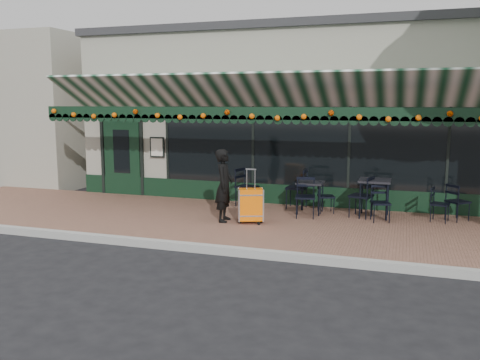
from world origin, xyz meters
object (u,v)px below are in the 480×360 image
(suitcase, at_px, (251,205))
(chair_b_right, at_px, (326,197))
(chair_a_right, at_px, (440,205))
(chair_a_left, at_px, (361,196))
(chair_b_left, at_px, (297,188))
(cafe_table_a, at_px, (375,183))
(cafe_table_b, at_px, (310,185))
(chair_a_extra, at_px, (458,202))
(chair_b_front, at_px, (305,197))
(woman, at_px, (224,185))
(chair_a_front, at_px, (380,203))
(chair_solo, at_px, (247,187))

(suitcase, distance_m, chair_b_right, 2.05)
(chair_a_right, bearing_deg, suitcase, 123.69)
(chair_a_left, distance_m, chair_b_left, 1.66)
(cafe_table_a, bearing_deg, chair_b_left, 167.33)
(chair_b_left, bearing_deg, cafe_table_b, 43.91)
(suitcase, height_order, chair_a_right, suitcase)
(chair_a_extra, height_order, chair_b_front, chair_b_front)
(cafe_table_b, relative_size, chair_a_extra, 0.90)
(chair_a_extra, bearing_deg, chair_a_left, 56.90)
(woman, xyz_separation_m, chair_a_right, (4.43, 1.38, -0.41))
(woman, bearing_deg, chair_b_right, -58.00)
(suitcase, xyz_separation_m, cafe_table_a, (2.45, 1.43, 0.37))
(cafe_table_a, xyz_separation_m, chair_a_right, (1.38, -0.04, -0.39))
(cafe_table_b, relative_size, chair_a_front, 0.92)
(chair_a_front, xyz_separation_m, chair_solo, (-3.22, 0.65, 0.08))
(chair_a_extra, relative_size, chair_b_left, 0.84)
(chair_a_left, bearing_deg, woman, -49.07)
(chair_solo, bearing_deg, cafe_table_a, -76.82)
(cafe_table_b, relative_size, chair_a_right, 0.97)
(chair_a_front, bearing_deg, chair_b_left, 141.89)
(suitcase, bearing_deg, chair_a_right, -0.98)
(cafe_table_b, xyz_separation_m, chair_b_front, (-0.02, -0.48, -0.21))
(chair_a_left, height_order, chair_b_front, chair_a_left)
(suitcase, bearing_deg, chair_b_right, 27.43)
(chair_a_left, xyz_separation_m, chair_b_left, (-1.58, 0.53, 0.02))
(chair_a_right, bearing_deg, chair_a_left, 106.13)
(cafe_table_a, relative_size, cafe_table_b, 1.16)
(chair_solo, bearing_deg, woman, -162.11)
(chair_b_left, height_order, chair_b_right, chair_b_left)
(suitcase, bearing_deg, chair_a_left, 10.33)
(cafe_table_b, relative_size, chair_b_right, 0.97)
(chair_a_extra, height_order, chair_b_left, chair_b_left)
(cafe_table_a, relative_size, chair_b_front, 0.94)
(woman, bearing_deg, chair_a_front, -78.40)
(chair_b_left, relative_size, chair_b_right, 1.29)
(woman, distance_m, chair_b_right, 2.52)
(chair_a_right, bearing_deg, woman, 120.99)
(chair_a_left, bearing_deg, cafe_table_b, -77.60)
(chair_b_front, bearing_deg, chair_a_extra, 2.78)
(woman, distance_m, chair_a_extra, 5.08)
(chair_b_left, xyz_separation_m, chair_b_right, (0.76, -0.31, -0.11))
(chair_a_extra, xyz_separation_m, chair_b_right, (-2.83, -0.10, -0.03))
(cafe_table_a, relative_size, chair_b_left, 0.87)
(cafe_table_b, height_order, chair_solo, chair_solo)
(cafe_table_a, xyz_separation_m, chair_a_extra, (1.75, 0.20, -0.35))
(suitcase, relative_size, chair_b_front, 1.28)
(chair_a_left, height_order, chair_a_right, chair_a_left)
(chair_b_left, bearing_deg, chair_a_right, 83.74)
(suitcase, bearing_deg, chair_a_extra, 0.28)
(chair_a_extra, relative_size, chair_b_front, 0.90)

